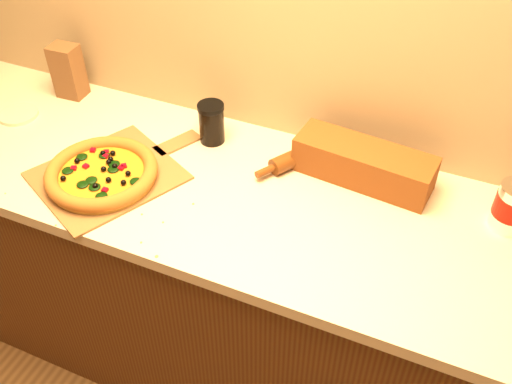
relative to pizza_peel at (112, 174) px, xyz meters
The scene contains 9 objects.
cabinet 0.64m from the pizza_peel, 12.26° to the left, with size 2.80×0.65×0.86m, color #49220F.
countertop 0.42m from the pizza_peel, 12.26° to the left, with size 2.84×0.68×0.04m, color beige.
pizza_peel is the anchor object (origin of this frame).
pizza 0.04m from the pizza_peel, 101.67° to the right, with size 0.33×0.33×0.05m.
rolling_pin 0.60m from the pizza_peel, 30.79° to the left, with size 0.22×0.34×0.05m.
bread_bag 0.76m from the pizza_peel, 22.14° to the left, with size 0.41×0.13×0.11m, color brown.
paper_bag 0.52m from the pizza_peel, 139.83° to the left, with size 0.10×0.08×0.19m, color brown.
dark_jar 0.35m from the pizza_peel, 54.17° to the left, with size 0.08×0.08×0.14m.
side_plate 0.50m from the pizza_peel, 163.77° to the left, with size 0.13×0.13×0.01m, color beige.
Camera 1 is at (0.52, 0.29, 2.01)m, focal length 40.00 mm.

